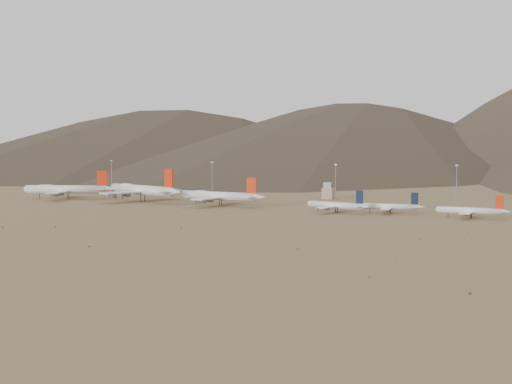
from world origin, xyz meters
The scene contains 14 objects.
ground centered at (0.00, 0.00, 0.00)m, with size 3000.00×3000.00×0.00m, color #987B4F.
mountain_ridge centered at (0.00, 900.00, 150.00)m, with size 4400.00×1000.00×300.00m.
widebody_west centered at (-139.03, 32.88, 7.11)m, with size 65.70×52.67×20.62m.
widebody_centre centered at (-77.45, 39.46, 8.11)m, with size 76.33×60.72×23.52m.
widebody_east centered at (-12.84, 34.74, 6.52)m, with size 63.72×49.04×18.92m.
narrowbody_a centered at (71.40, 25.40, 4.51)m, with size 41.61×30.53×13.91m.
narrowbody_b centered at (100.31, 36.21, 4.06)m, with size 37.76×27.48×12.52m.
narrowbody_c centered at (147.06, 29.85, 4.27)m, with size 39.88×28.45×13.16m.
control_tower centered at (30.00, 120.00, 5.32)m, with size 8.00×8.00×12.00m.
mast_far_west centered at (-168.66, 122.20, 14.20)m, with size 2.00×0.60×25.70m.
mast_west centered at (-69.40, 122.42, 14.20)m, with size 2.00×0.60×25.70m.
mast_centre centered at (38.23, 112.12, 14.20)m, with size 2.00×0.60×25.70m.
mast_east centered at (118.27, 135.26, 14.20)m, with size 2.00×0.60×25.70m.
desert_scrub centered at (21.67, -110.09, 0.33)m, with size 431.04×175.26×0.95m.
Camera 1 is at (215.08, -365.39, 41.85)m, focal length 50.00 mm.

